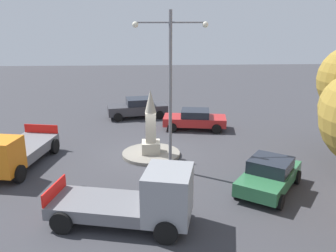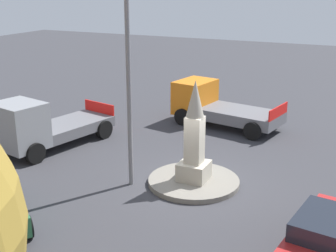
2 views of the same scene
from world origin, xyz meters
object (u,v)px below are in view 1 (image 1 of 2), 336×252
Objects in this scene: streetlamp at (170,78)px; truck_grey_far_side at (141,200)px; monument at (151,127)px; car_dark_grey_near_island at (138,108)px; car_red_parked_left at (195,119)px; car_green_passing at (269,175)px; truck_orange_approaching at (11,152)px.

streetlamp is 6.43m from truck_grey_far_side.
monument is 8.32m from car_dark_grey_near_island.
car_red_parked_left is 0.95× the size of car_dark_grey_near_island.
car_green_passing is 0.78× the size of truck_grey_far_side.
streetlamp is 1.39× the size of truck_orange_approaching.
monument is 7.15m from truck_grey_far_side.
monument is 0.64× the size of truck_grey_far_side.
truck_orange_approaching is at bearing 177.73° from streetlamp.
car_green_passing reaches higher than car_red_parked_left.
car_green_passing is 6.22m from truck_grey_far_side.
car_green_passing is 0.92× the size of car_dark_grey_near_island.
monument is 0.46× the size of streetlamp.
truck_grey_far_side is at bearing -39.47° from truck_orange_approaching.
car_red_parked_left is at bearing 58.01° from monument.
streetlamp is at bearing -64.39° from monument.
streetlamp is 1.80× the size of car_green_passing.
truck_orange_approaching is (-12.24, 2.85, 0.22)m from car_green_passing.
streetlamp reaches higher than car_green_passing.
truck_orange_approaching reaches higher than car_dark_grey_near_island.
car_dark_grey_near_island is at bearing 92.05° from truck_grey_far_side.
monument is 5.85m from car_red_parked_left.
truck_orange_approaching reaches higher than car_red_parked_left.
monument is 0.76× the size of car_dark_grey_near_island.
truck_grey_far_side is at bearing -87.95° from car_dark_grey_near_island.
car_green_passing is at bearing 24.45° from truck_grey_far_side.
car_dark_grey_near_island is at bearing 140.47° from car_red_parked_left.
car_green_passing is at bearing -40.93° from monument.
streetlamp reaches higher than monument.
truck_orange_approaching is at bearing -146.84° from car_red_parked_left.
car_green_passing is (5.23, -4.54, -0.91)m from monument.
truck_orange_approaching is at bearing -166.49° from monument.
streetlamp reaches higher than car_red_parked_left.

